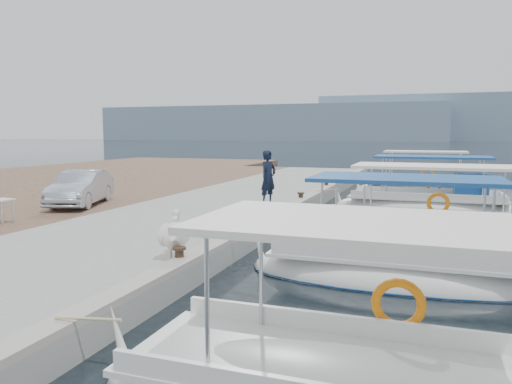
{
  "coord_description": "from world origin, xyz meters",
  "views": [
    {
      "loc": [
        4.45,
        -12.38,
        3.14
      ],
      "look_at": [
        -1.0,
        3.06,
        1.2
      ],
      "focal_mm": 35.0,
      "sensor_mm": 36.0,
      "label": 1
    }
  ],
  "objects_px": {
    "fishing_caique_c": "(426,237)",
    "fishing_caique_d": "(428,206)",
    "fishing_caique_b": "(395,274)",
    "fishing_caique_e": "(420,192)",
    "fisherman": "(268,178)",
    "parked_car": "(81,188)",
    "pelican": "(175,234)"
  },
  "relations": [
    {
      "from": "fishing_caique_c",
      "to": "fishing_caique_d",
      "type": "bearing_deg",
      "value": 90.06
    },
    {
      "from": "fishing_caique_b",
      "to": "fishing_caique_e",
      "type": "xyz_separation_m",
      "value": [
        0.16,
        16.08,
        0.0
      ]
    },
    {
      "from": "fisherman",
      "to": "parked_car",
      "type": "height_order",
      "value": "fisherman"
    },
    {
      "from": "fishing_caique_d",
      "to": "pelican",
      "type": "relative_size",
      "value": 5.74
    },
    {
      "from": "fishing_caique_c",
      "to": "fisherman",
      "type": "bearing_deg",
      "value": 157.07
    },
    {
      "from": "fishing_caique_e",
      "to": "fisherman",
      "type": "xyz_separation_m",
      "value": [
        -5.19,
        -9.43,
        1.38
      ]
    },
    {
      "from": "fishing_caique_e",
      "to": "pelican",
      "type": "bearing_deg",
      "value": -104.47
    },
    {
      "from": "fishing_caique_c",
      "to": "fishing_caique_e",
      "type": "relative_size",
      "value": 1.13
    },
    {
      "from": "fisherman",
      "to": "fishing_caique_e",
      "type": "bearing_deg",
      "value": -5.89
    },
    {
      "from": "fisherman",
      "to": "parked_car",
      "type": "xyz_separation_m",
      "value": [
        -6.43,
        -2.48,
        -0.37
      ]
    },
    {
      "from": "fishing_caique_d",
      "to": "fishing_caique_e",
      "type": "height_order",
      "value": "same"
    },
    {
      "from": "fishing_caique_c",
      "to": "parked_car",
      "type": "height_order",
      "value": "fishing_caique_c"
    },
    {
      "from": "fishing_caique_c",
      "to": "pelican",
      "type": "relative_size",
      "value": 5.91
    },
    {
      "from": "fishing_caique_d",
      "to": "pelican",
      "type": "height_order",
      "value": "fishing_caique_d"
    },
    {
      "from": "fishing_caique_b",
      "to": "pelican",
      "type": "relative_size",
      "value": 4.99
    },
    {
      "from": "pelican",
      "to": "parked_car",
      "type": "height_order",
      "value": "parked_car"
    },
    {
      "from": "fishing_caique_e",
      "to": "fisherman",
      "type": "relative_size",
      "value": 3.36
    },
    {
      "from": "fishing_caique_c",
      "to": "fisherman",
      "type": "relative_size",
      "value": 3.8
    },
    {
      "from": "fishing_caique_b",
      "to": "fishing_caique_c",
      "type": "relative_size",
      "value": 0.84
    },
    {
      "from": "fishing_caique_d",
      "to": "parked_car",
      "type": "distance_m",
      "value": 13.55
    },
    {
      "from": "fishing_caique_b",
      "to": "fishing_caique_c",
      "type": "distance_m",
      "value": 4.31
    },
    {
      "from": "fisherman",
      "to": "parked_car",
      "type": "bearing_deg",
      "value": 133.98
    },
    {
      "from": "fishing_caique_c",
      "to": "pelican",
      "type": "xyz_separation_m",
      "value": [
        -5.0,
        -5.91,
        0.89
      ]
    },
    {
      "from": "fishing_caique_c",
      "to": "fisherman",
      "type": "xyz_separation_m",
      "value": [
        -5.62,
        2.38,
        1.38
      ]
    },
    {
      "from": "fishing_caique_b",
      "to": "parked_car",
      "type": "xyz_separation_m",
      "value": [
        -11.46,
        4.17,
        1.01
      ]
    },
    {
      "from": "fishing_caique_b",
      "to": "pelican",
      "type": "distance_m",
      "value": 4.79
    },
    {
      "from": "fishing_caique_d",
      "to": "fishing_caique_e",
      "type": "relative_size",
      "value": 1.09
    },
    {
      "from": "fishing_caique_c",
      "to": "pelican",
      "type": "bearing_deg",
      "value": -130.25
    },
    {
      "from": "fishing_caique_d",
      "to": "fishing_caique_e",
      "type": "bearing_deg",
      "value": 94.21
    },
    {
      "from": "pelican",
      "to": "fisherman",
      "type": "height_order",
      "value": "fisherman"
    },
    {
      "from": "fishing_caique_b",
      "to": "fishing_caique_e",
      "type": "bearing_deg",
      "value": 89.44
    },
    {
      "from": "fishing_caique_d",
      "to": "fishing_caique_e",
      "type": "xyz_separation_m",
      "value": [
        -0.43,
        5.77,
        -0.06
      ]
    }
  ]
}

